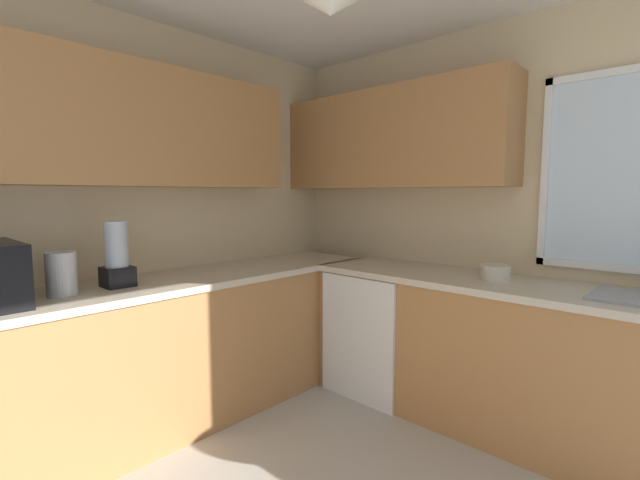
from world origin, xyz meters
TOP-DOWN VIEW (x-y plane):
  - room_shell at (-0.73, 0.53)m, footprint 3.53×3.56m
  - counter_run_left at (-1.39, 0.00)m, footprint 0.65×3.17m
  - counter_run_back at (0.21, 1.41)m, footprint 2.62×0.65m
  - dishwasher at (-0.73, 1.38)m, footprint 0.60×0.60m
  - kettle at (-1.37, -0.47)m, footprint 0.14×0.14m
  - bowl at (0.05, 1.41)m, footprint 0.17×0.17m
  - blender_appliance at (-1.39, -0.19)m, footprint 0.15×0.15m

SIDE VIEW (x-z plane):
  - dishwasher at x=-0.73m, z-range 0.00..0.85m
  - counter_run_left at x=-1.39m, z-range 0.00..0.90m
  - counter_run_back at x=0.21m, z-range 0.00..0.90m
  - bowl at x=0.05m, z-range 0.90..0.99m
  - kettle at x=-1.37m, z-range 0.90..1.12m
  - blender_appliance at x=-1.39m, z-range 0.88..1.24m
  - room_shell at x=-0.73m, z-range 0.51..3.06m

